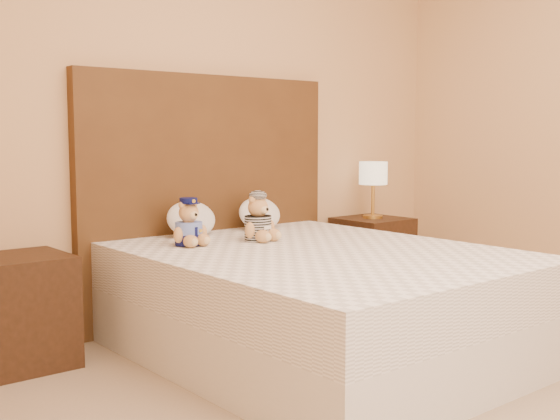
{
  "coord_description": "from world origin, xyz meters",
  "views": [
    {
      "loc": [
        -2.4,
        -1.41,
        1.13
      ],
      "look_at": [
        -0.06,
        1.45,
        0.74
      ],
      "focal_mm": 45.0,
      "sensor_mm": 36.0,
      "label": 1
    }
  ],
  "objects_px": {
    "nightstand_right": "(372,256)",
    "pillow_right": "(260,212)",
    "nightstand_left": "(21,311)",
    "teddy_police": "(189,222)",
    "teddy_prisoner": "(258,218)",
    "pillow_left": "(191,217)",
    "bed": "(319,303)",
    "lamp": "(373,176)"
  },
  "relations": [
    {
      "from": "nightstand_right",
      "to": "pillow_right",
      "type": "xyz_separation_m",
      "value": [
        -0.99,
        0.03,
        0.38
      ]
    },
    {
      "from": "nightstand_left",
      "to": "teddy_police",
      "type": "relative_size",
      "value": 2.19
    },
    {
      "from": "teddy_prisoner",
      "to": "pillow_left",
      "type": "distance_m",
      "value": 0.43
    },
    {
      "from": "nightstand_right",
      "to": "pillow_right",
      "type": "bearing_deg",
      "value": 178.27
    },
    {
      "from": "bed",
      "to": "lamp",
      "type": "height_order",
      "value": "lamp"
    },
    {
      "from": "pillow_left",
      "to": "teddy_police",
      "type": "bearing_deg",
      "value": -124.42
    },
    {
      "from": "lamp",
      "to": "pillow_right",
      "type": "relative_size",
      "value": 1.3
    },
    {
      "from": "bed",
      "to": "pillow_right",
      "type": "distance_m",
      "value": 0.95
    },
    {
      "from": "nightstand_left",
      "to": "pillow_right",
      "type": "relative_size",
      "value": 1.79
    },
    {
      "from": "teddy_police",
      "to": "pillow_left",
      "type": "distance_m",
      "value": 0.34
    },
    {
      "from": "nightstand_right",
      "to": "pillow_left",
      "type": "xyz_separation_m",
      "value": [
        -1.49,
        0.03,
        0.39
      ]
    },
    {
      "from": "bed",
      "to": "nightstand_left",
      "type": "distance_m",
      "value": 1.48
    },
    {
      "from": "teddy_police",
      "to": "teddy_prisoner",
      "type": "relative_size",
      "value": 0.97
    },
    {
      "from": "nightstand_right",
      "to": "teddy_prisoner",
      "type": "relative_size",
      "value": 2.13
    },
    {
      "from": "lamp",
      "to": "bed",
      "type": "bearing_deg",
      "value": -147.38
    },
    {
      "from": "nightstand_right",
      "to": "teddy_police",
      "type": "relative_size",
      "value": 2.19
    },
    {
      "from": "nightstand_left",
      "to": "pillow_right",
      "type": "distance_m",
      "value": 1.56
    },
    {
      "from": "bed",
      "to": "lamp",
      "type": "bearing_deg",
      "value": 32.62
    },
    {
      "from": "teddy_police",
      "to": "teddy_prisoner",
      "type": "xyz_separation_m",
      "value": [
        0.39,
        -0.1,
        0.0
      ]
    },
    {
      "from": "lamp",
      "to": "pillow_right",
      "type": "xyz_separation_m",
      "value": [
        -0.99,
        0.03,
        -0.19
      ]
    },
    {
      "from": "bed",
      "to": "teddy_police",
      "type": "distance_m",
      "value": 0.81
    },
    {
      "from": "nightstand_right",
      "to": "teddy_prisoner",
      "type": "distance_m",
      "value": 1.4
    },
    {
      "from": "nightstand_left",
      "to": "pillow_right",
      "type": "xyz_separation_m",
      "value": [
        1.51,
        0.03,
        0.38
      ]
    },
    {
      "from": "teddy_police",
      "to": "pillow_right",
      "type": "bearing_deg",
      "value": 18.64
    },
    {
      "from": "teddy_police",
      "to": "pillow_right",
      "type": "distance_m",
      "value": 0.75
    },
    {
      "from": "teddy_police",
      "to": "pillow_right",
      "type": "xyz_separation_m",
      "value": [
        0.69,
        0.28,
        -0.02
      ]
    },
    {
      "from": "bed",
      "to": "pillow_left",
      "type": "relative_size",
      "value": 6.28
    },
    {
      "from": "teddy_police",
      "to": "teddy_prisoner",
      "type": "bearing_deg",
      "value": -17.71
    },
    {
      "from": "nightstand_left",
      "to": "pillow_left",
      "type": "relative_size",
      "value": 1.73
    },
    {
      "from": "bed",
      "to": "pillow_right",
      "type": "relative_size",
      "value": 6.5
    },
    {
      "from": "bed",
      "to": "teddy_police",
      "type": "height_order",
      "value": "teddy_police"
    },
    {
      "from": "nightstand_left",
      "to": "lamp",
      "type": "bearing_deg",
      "value": 0.0
    },
    {
      "from": "bed",
      "to": "teddy_prisoner",
      "type": "relative_size",
      "value": 7.73
    },
    {
      "from": "lamp",
      "to": "pillow_left",
      "type": "bearing_deg",
      "value": 178.85
    },
    {
      "from": "nightstand_left",
      "to": "teddy_prisoner",
      "type": "height_order",
      "value": "teddy_prisoner"
    },
    {
      "from": "bed",
      "to": "nightstand_right",
      "type": "distance_m",
      "value": 1.48
    },
    {
      "from": "teddy_prisoner",
      "to": "bed",
      "type": "bearing_deg",
      "value": -93.83
    },
    {
      "from": "nightstand_left",
      "to": "nightstand_right",
      "type": "distance_m",
      "value": 2.5
    },
    {
      "from": "teddy_prisoner",
      "to": "pillow_right",
      "type": "height_order",
      "value": "teddy_prisoner"
    },
    {
      "from": "teddy_police",
      "to": "nightstand_right",
      "type": "bearing_deg",
      "value": 5.08
    },
    {
      "from": "pillow_left",
      "to": "nightstand_right",
      "type": "bearing_deg",
      "value": -1.15
    },
    {
      "from": "pillow_right",
      "to": "nightstand_right",
      "type": "bearing_deg",
      "value": -1.73
    }
  ]
}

